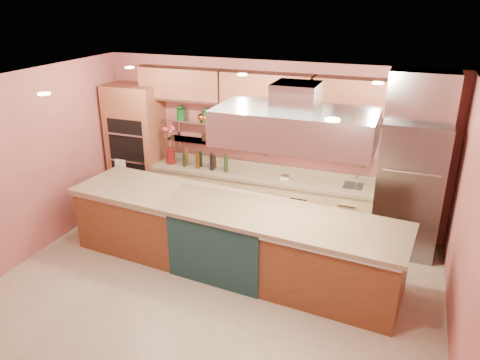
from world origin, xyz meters
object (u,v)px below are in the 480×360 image
at_px(island, 230,237).
at_px(copper_kettle, 202,117).
at_px(kitchen_scale, 285,177).
at_px(refrigerator, 409,189).
at_px(green_canister, 246,120).
at_px(flower_vase, 170,156).

xyz_separation_m(island, copper_kettle, (-1.17, 1.67, 1.28)).
xyz_separation_m(kitchen_scale, copper_kettle, (-1.59, 0.22, 0.82)).
relative_size(island, copper_kettle, 27.43).
bearing_deg(refrigerator, island, -148.48).
distance_m(kitchen_scale, green_canister, 1.17).
xyz_separation_m(island, flower_vase, (-1.73, 1.45, 0.57)).
xyz_separation_m(flower_vase, green_canister, (1.36, 0.22, 0.74)).
bearing_deg(island, flower_vase, 145.11).
xyz_separation_m(kitchen_scale, green_canister, (-0.78, 0.22, 0.85)).
bearing_deg(copper_kettle, refrigerator, -3.73).
bearing_deg(copper_kettle, island, -54.93).
bearing_deg(refrigerator, kitchen_scale, 179.70).
bearing_deg(flower_vase, copper_kettle, 21.66).
xyz_separation_m(refrigerator, flower_vase, (-4.08, 0.01, 0.03)).
relative_size(kitchen_scale, green_canister, 0.71).
distance_m(flower_vase, green_canister, 1.57).
bearing_deg(green_canister, refrigerator, -4.83).
bearing_deg(kitchen_scale, green_canister, -175.94).
bearing_deg(flower_vase, kitchen_scale, 0.00).
relative_size(island, green_canister, 24.32).
distance_m(refrigerator, green_canister, 2.84).
bearing_deg(green_canister, flower_vase, -170.82).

